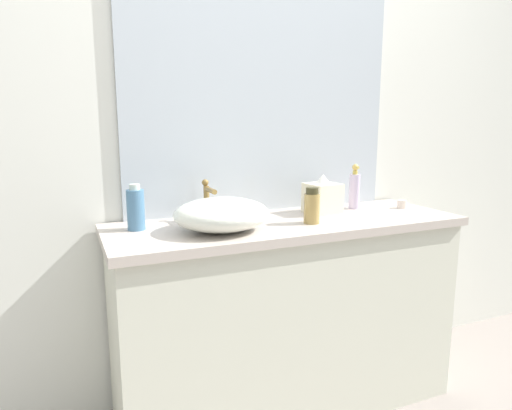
% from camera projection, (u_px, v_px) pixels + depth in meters
% --- Properties ---
extents(bathroom_wall_rear, '(6.00, 0.06, 2.60)m').
position_uv_depth(bathroom_wall_rear, '(249.00, 109.00, 2.02)').
color(bathroom_wall_rear, silver).
rests_on(bathroom_wall_rear, ground).
extents(vanity_counter, '(1.48, 0.50, 0.84)m').
position_uv_depth(vanity_counter, '(287.00, 315.00, 1.94)').
color(vanity_counter, beige).
rests_on(vanity_counter, ground).
extents(wall_mirror_panel, '(1.26, 0.01, 1.24)m').
position_uv_depth(wall_mirror_panel, '(264.00, 71.00, 1.98)').
color(wall_mirror_panel, '#B2BCC6').
rests_on(wall_mirror_panel, vanity_counter).
extents(sink_basin, '(0.37, 0.32, 0.12)m').
position_uv_depth(sink_basin, '(222.00, 214.00, 1.68)').
color(sink_basin, silver).
rests_on(sink_basin, vanity_counter).
extents(faucet, '(0.03, 0.14, 0.17)m').
position_uv_depth(faucet, '(208.00, 196.00, 1.83)').
color(faucet, olive).
rests_on(faucet, vanity_counter).
extents(soap_dispenser, '(0.05, 0.05, 0.21)m').
position_uv_depth(soap_dispenser, '(354.00, 189.00, 2.10)').
color(soap_dispenser, '#C0B0D0').
rests_on(soap_dispenser, vanity_counter).
extents(lotion_bottle, '(0.07, 0.07, 0.17)m').
position_uv_depth(lotion_bottle, '(136.00, 209.00, 1.69)').
color(lotion_bottle, teal).
rests_on(lotion_bottle, vanity_counter).
extents(perfume_bottle, '(0.06, 0.06, 0.15)m').
position_uv_depth(perfume_bottle, '(312.00, 207.00, 1.80)').
color(perfume_bottle, '#A48749').
rests_on(perfume_bottle, vanity_counter).
extents(tissue_box, '(0.15, 0.15, 0.17)m').
position_uv_depth(tissue_box, '(322.00, 196.00, 2.01)').
color(tissue_box, beige).
rests_on(tissue_box, vanity_counter).
extents(candle_jar, '(0.04, 0.04, 0.04)m').
position_uv_depth(candle_jar, '(402.00, 204.00, 2.12)').
color(candle_jar, silver).
rests_on(candle_jar, vanity_counter).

